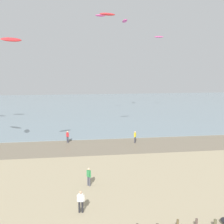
{
  "coord_description": "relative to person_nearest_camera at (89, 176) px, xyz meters",
  "views": [
    {
      "loc": [
        -2.28,
        -11.44,
        10.66
      ],
      "look_at": [
        1.04,
        12.62,
        6.69
      ],
      "focal_mm": 43.44,
      "sensor_mm": 36.0,
      "label": 1
    }
  ],
  "objects": [
    {
      "name": "sea",
      "position": [
        1.18,
        51.07,
        -0.87
      ],
      "size": [
        160.0,
        70.0,
        0.1
      ],
      "primitive_type": "cube",
      "color": "gray",
      "rests_on": "ground"
    },
    {
      "name": "person_nearest_camera",
      "position": [
        0.0,
        0.0,
        0.0
      ],
      "size": [
        0.39,
        0.48,
        1.71
      ],
      "color": "#4C4C56",
      "rests_on": "ground"
    },
    {
      "name": "kite_aloft_5",
      "position": [
        9.6,
        34.59,
        19.42
      ],
      "size": [
        1.23,
        3.22,
        0.64
      ],
      "primitive_type": "ellipsoid",
      "rotation": [
        0.14,
        0.0,
        4.66
      ],
      "color": "#E54C99"
    },
    {
      "name": "kite_aloft_6",
      "position": [
        17.64,
        36.31,
        16.49
      ],
      "size": [
        2.11,
        0.86,
        0.38
      ],
      "primitive_type": "ellipsoid",
      "rotation": [
        0.08,
        0.0,
        3.06
      ],
      "color": "#E54C99"
    },
    {
      "name": "groyne_near",
      "position": [
        8.62,
        -7.86,
        -0.56
      ],
      "size": [
        22.43,
        0.36,
        0.85
      ],
      "color": "brown",
      "rests_on": "ground"
    },
    {
      "name": "person_left_flank",
      "position": [
        -2.26,
        14.94,
        0.0
      ],
      "size": [
        0.38,
        0.5,
        1.71
      ],
      "color": "#383842",
      "rests_on": "ground"
    },
    {
      "name": "kite_aloft_0",
      "position": [
        3.51,
        14.52,
        16.89
      ],
      "size": [
        2.34,
        1.19,
        0.4
      ],
      "primitive_type": "ellipsoid",
      "rotation": [
        -0.06,
        0.0,
        3.35
      ],
      "color": "red"
    },
    {
      "name": "kite_aloft_2",
      "position": [
        3.97,
        29.3,
        19.41
      ],
      "size": [
        1.97,
        0.94,
        0.47
      ],
      "primitive_type": "ellipsoid",
      "rotation": [
        0.29,
        0.0,
        3.29
      ],
      "color": "#E54C99"
    },
    {
      "name": "person_by_waterline",
      "position": [
        7.34,
        13.49,
        0.0
      ],
      "size": [
        0.35,
        0.52,
        1.71
      ],
      "color": "#383842",
      "rests_on": "ground"
    },
    {
      "name": "person_right_flank",
      "position": [
        -0.83,
        -4.55,
        0.0
      ],
      "size": [
        0.56,
        0.28,
        1.71
      ],
      "color": "#232328",
      "rests_on": "ground"
    },
    {
      "name": "kite_aloft_7",
      "position": [
        -7.59,
        7.06,
        12.67
      ],
      "size": [
        2.29,
        1.71,
        0.63
      ],
      "primitive_type": "ellipsoid",
      "rotation": [
        -0.48,
        0.0,
        3.63
      ],
      "color": "red"
    },
    {
      "name": "wet_sand_strip",
      "position": [
        1.18,
        12.26,
        -0.91
      ],
      "size": [
        120.0,
        7.62,
        0.01
      ],
      "primitive_type": "cube",
      "color": "#7A6D59",
      "rests_on": "ground"
    }
  ]
}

